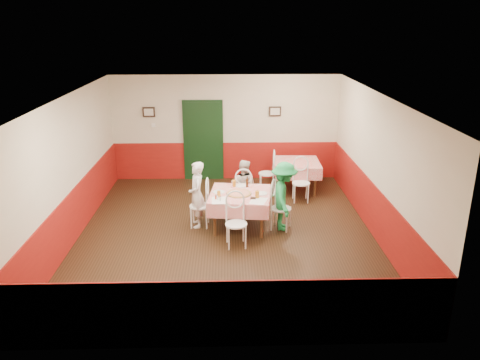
{
  "coord_description": "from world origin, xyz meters",
  "views": [
    {
      "loc": [
        0.04,
        -8.69,
        4.17
      ],
      "look_at": [
        0.29,
        0.28,
        1.05
      ],
      "focal_mm": 35.0,
      "sensor_mm": 36.0,
      "label": 1
    }
  ],
  "objects_px": {
    "chair_right": "(281,209)",
    "beer_bottle": "(247,182)",
    "second_table": "(296,176)",
    "glass_a": "(219,194)",
    "chair_second_a": "(267,174)",
    "chair_second_b": "(301,183)",
    "glass_b": "(257,194)",
    "pizza": "(239,193)",
    "chair_near": "(236,224)",
    "wallet": "(253,198)",
    "diner_right": "(284,196)",
    "diner_far": "(243,186)",
    "main_table": "(240,211)",
    "glass_c": "(234,183)",
    "chair_left": "(200,206)",
    "diner_left": "(197,195)",
    "chair_far": "(243,193)"
  },
  "relations": [
    {
      "from": "main_table",
      "to": "second_table",
      "type": "relative_size",
      "value": 1.09
    },
    {
      "from": "chair_second_b",
      "to": "diner_far",
      "type": "height_order",
      "value": "diner_far"
    },
    {
      "from": "chair_left",
      "to": "diner_left",
      "type": "bearing_deg",
      "value": -92.1
    },
    {
      "from": "chair_near",
      "to": "chair_second_b",
      "type": "height_order",
      "value": "same"
    },
    {
      "from": "main_table",
      "to": "pizza",
      "type": "bearing_deg",
      "value": -120.51
    },
    {
      "from": "diner_left",
      "to": "diner_far",
      "type": "bearing_deg",
      "value": 120.29
    },
    {
      "from": "chair_far",
      "to": "diner_far",
      "type": "relative_size",
      "value": 0.75
    },
    {
      "from": "glass_c",
      "to": "beer_bottle",
      "type": "distance_m",
      "value": 0.28
    },
    {
      "from": "main_table",
      "to": "chair_right",
      "type": "bearing_deg",
      "value": -6.5
    },
    {
      "from": "second_table",
      "to": "diner_far",
      "type": "xyz_separation_m",
      "value": [
        -1.39,
        -1.31,
        0.23
      ]
    },
    {
      "from": "main_table",
      "to": "diner_far",
      "type": "distance_m",
      "value": 0.93
    },
    {
      "from": "second_table",
      "to": "glass_a",
      "type": "distance_m",
      "value": 3.11
    },
    {
      "from": "chair_second_b",
      "to": "diner_right",
      "type": "height_order",
      "value": "diner_right"
    },
    {
      "from": "pizza",
      "to": "chair_second_a",
      "type": "bearing_deg",
      "value": 71.11
    },
    {
      "from": "chair_left",
      "to": "second_table",
      "type": "bearing_deg",
      "value": 136.38
    },
    {
      "from": "chair_right",
      "to": "beer_bottle",
      "type": "distance_m",
      "value": 0.93
    },
    {
      "from": "diner_far",
      "to": "diner_right",
      "type": "relative_size",
      "value": 0.83
    },
    {
      "from": "chair_second_a",
      "to": "diner_right",
      "type": "relative_size",
      "value": 0.62
    },
    {
      "from": "chair_left",
      "to": "diner_far",
      "type": "distance_m",
      "value": 1.25
    },
    {
      "from": "glass_c",
      "to": "diner_left",
      "type": "bearing_deg",
      "value": -158.03
    },
    {
      "from": "wallet",
      "to": "pizza",
      "type": "bearing_deg",
      "value": 142.93
    },
    {
      "from": "pizza",
      "to": "chair_right",
      "type": "bearing_deg",
      "value": -3.79
    },
    {
      "from": "second_table",
      "to": "glass_a",
      "type": "height_order",
      "value": "glass_a"
    },
    {
      "from": "chair_second_b",
      "to": "beer_bottle",
      "type": "bearing_deg",
      "value": -139.3
    },
    {
      "from": "diner_left",
      "to": "second_table",
      "type": "bearing_deg",
      "value": 123.1
    },
    {
      "from": "second_table",
      "to": "diner_far",
      "type": "bearing_deg",
      "value": -136.81
    },
    {
      "from": "wallet",
      "to": "diner_left",
      "type": "height_order",
      "value": "diner_left"
    },
    {
      "from": "chair_second_a",
      "to": "glass_b",
      "type": "relative_size",
      "value": 6.21
    },
    {
      "from": "chair_right",
      "to": "chair_left",
      "type": "bearing_deg",
      "value": 103.75
    },
    {
      "from": "glass_a",
      "to": "diner_left",
      "type": "distance_m",
      "value": 0.57
    },
    {
      "from": "glass_b",
      "to": "glass_a",
      "type": "bearing_deg",
      "value": 175.38
    },
    {
      "from": "chair_far",
      "to": "chair_near",
      "type": "xyz_separation_m",
      "value": [
        -0.19,
        -1.69,
        0.0
      ]
    },
    {
      "from": "chair_second_b",
      "to": "diner_far",
      "type": "bearing_deg",
      "value": -156.25
    },
    {
      "from": "chair_near",
      "to": "wallet",
      "type": "distance_m",
      "value": 0.72
    },
    {
      "from": "chair_right",
      "to": "chair_second_a",
      "type": "height_order",
      "value": "same"
    },
    {
      "from": "chair_right",
      "to": "glass_c",
      "type": "relative_size",
      "value": 6.36
    },
    {
      "from": "chair_right",
      "to": "diner_far",
      "type": "relative_size",
      "value": 0.75
    },
    {
      "from": "chair_second_b",
      "to": "glass_b",
      "type": "distance_m",
      "value": 2.1
    },
    {
      "from": "diner_right",
      "to": "chair_second_b",
      "type": "bearing_deg",
      "value": -18.76
    },
    {
      "from": "second_table",
      "to": "glass_b",
      "type": "height_order",
      "value": "glass_b"
    },
    {
      "from": "diner_left",
      "to": "chair_near",
      "type": "bearing_deg",
      "value": 31.93
    },
    {
      "from": "glass_a",
      "to": "main_table",
      "type": "bearing_deg",
      "value": 24.7
    },
    {
      "from": "main_table",
      "to": "second_table",
      "type": "xyz_separation_m",
      "value": [
        1.49,
        2.2,
        0.0
      ]
    },
    {
      "from": "wallet",
      "to": "chair_near",
      "type": "bearing_deg",
      "value": -116.43
    },
    {
      "from": "chair_second_b",
      "to": "pizza",
      "type": "relative_size",
      "value": 1.82
    },
    {
      "from": "glass_b",
      "to": "glass_c",
      "type": "height_order",
      "value": "glass_b"
    },
    {
      "from": "glass_b",
      "to": "diner_right",
      "type": "xyz_separation_m",
      "value": [
        0.56,
        0.16,
        -0.11
      ]
    },
    {
      "from": "glass_b",
      "to": "beer_bottle",
      "type": "distance_m",
      "value": 0.67
    },
    {
      "from": "diner_right",
      "to": "wallet",
      "type": "bearing_deg",
      "value": 109.79
    },
    {
      "from": "chair_right",
      "to": "glass_b",
      "type": "height_order",
      "value": "glass_b"
    }
  ]
}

